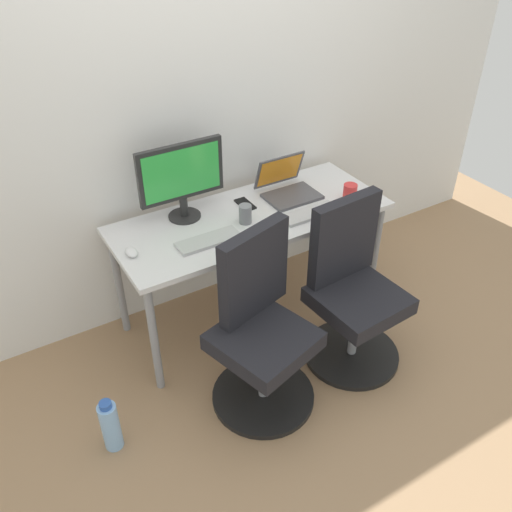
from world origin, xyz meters
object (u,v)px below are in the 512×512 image
desktop_monitor (181,176)px  coffee_mug (350,192)px  office_chair_left (260,331)px  water_bottle_on_floor (110,425)px  open_laptop (287,186)px  office_chair_right (352,292)px

desktop_monitor → coffee_mug: (0.91, -0.31, -0.20)m
desktop_monitor → coffee_mug: desktop_monitor is taller
office_chair_left → water_bottle_on_floor: (-0.79, 0.06, -0.28)m
office_chair_left → open_laptop: (0.58, 0.66, 0.35)m
desktop_monitor → office_chair_left: bearing=-86.3°
office_chair_left → coffee_mug: size_ratio=10.22×
office_chair_right → coffee_mug: 0.61m
office_chair_left → desktop_monitor: bearing=93.7°
water_bottle_on_floor → desktop_monitor: bearing=41.8°
water_bottle_on_floor → open_laptop: open_laptop is taller
desktop_monitor → open_laptop: bearing=-6.3°
office_chair_left → desktop_monitor: desktop_monitor is taller
office_chair_left → desktop_monitor: (-0.05, 0.73, 0.55)m
coffee_mug → office_chair_right: bearing=-124.0°
water_bottle_on_floor → open_laptop: (1.38, 0.60, 0.63)m
office_chair_left → coffee_mug: bearing=25.9°
water_bottle_on_floor → desktop_monitor: desktop_monitor is taller
open_laptop → coffee_mug: (0.28, -0.24, -0.01)m
office_chair_right → office_chair_left: bearing=-179.8°
office_chair_left → desktop_monitor: 0.91m
office_chair_right → water_bottle_on_floor: 1.40m
office_chair_left → water_bottle_on_floor: office_chair_left is taller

